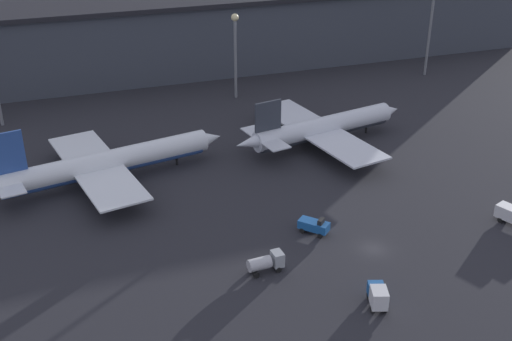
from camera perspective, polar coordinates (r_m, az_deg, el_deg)
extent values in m
plane|color=#26262B|center=(102.44, 10.39, -6.86)|extent=(600.00, 600.00, 0.00)
cube|color=#3D424C|center=(181.41, -4.22, 11.91)|extent=(191.30, 20.49, 19.13)
cylinder|color=white|center=(121.75, -13.16, 0.74)|extent=(40.01, 11.81, 4.19)
cylinder|color=#2D519E|center=(122.06, -13.13, 0.44)|extent=(37.93, 10.80, 3.56)
cone|color=white|center=(128.54, -4.18, 2.85)|extent=(5.71, 4.88, 3.98)
cube|color=#2D519E|center=(116.38, -21.29, 1.46)|extent=(5.84, 1.52, 7.40)
cube|color=white|center=(118.45, -21.25, -0.89)|extent=(6.42, 12.57, 0.24)
cube|color=white|center=(121.50, -14.03, 0.31)|extent=(15.46, 34.44, 0.36)
cylinder|color=gray|center=(130.55, -14.69, 1.46)|extent=(4.97, 3.15, 2.31)
cylinder|color=gray|center=(114.41, -11.98, -1.98)|extent=(4.97, 3.15, 2.31)
cylinder|color=black|center=(127.15, -7.06, 0.92)|extent=(0.50, 0.50, 1.89)
cylinder|color=black|center=(124.07, -14.13, -0.43)|extent=(0.50, 0.50, 1.89)
cylinder|color=black|center=(121.17, -13.66, -1.06)|extent=(0.50, 0.50, 1.89)
cylinder|color=silver|center=(134.79, 6.07, 3.92)|extent=(32.82, 10.35, 4.15)
cylinder|color=#333842|center=(135.07, 6.05, 3.64)|extent=(31.10, 9.43, 3.53)
cone|color=silver|center=(145.20, 11.73, 5.21)|extent=(5.64, 4.82, 3.94)
cone|color=silver|center=(125.74, -0.53, 2.49)|extent=(6.78, 4.66, 3.53)
cube|color=#333842|center=(125.75, 1.08, 4.86)|extent=(5.78, 1.51, 6.05)
cube|color=silver|center=(127.19, 0.81, 2.94)|extent=(6.57, 13.55, 0.24)
cube|color=silver|center=(134.10, 5.49, 3.58)|extent=(15.90, 37.18, 0.36)
cylinder|color=gray|center=(142.80, 3.46, 4.54)|extent=(4.92, 3.12, 2.28)
cylinder|color=gray|center=(127.91, 8.42, 1.53)|extent=(4.92, 3.12, 2.28)
cylinder|color=black|center=(142.54, 9.75, 3.67)|extent=(0.50, 0.50, 1.87)
cylinder|color=black|center=(136.32, 5.05, 2.86)|extent=(0.50, 0.50, 1.87)
cylinder|color=black|center=(133.87, 5.85, 2.36)|extent=(0.50, 0.50, 1.87)
cube|color=#9EA3A8|center=(95.48, 1.91, -7.82)|extent=(1.69, 2.21, 2.18)
cylinder|color=#B7B7BC|center=(94.58, 0.31, -8.29)|extent=(3.55, 2.14, 1.90)
cylinder|color=black|center=(96.77, 1.58, -8.27)|extent=(0.94, 0.59, 0.90)
cylinder|color=black|center=(95.60, 1.98, -8.77)|extent=(0.94, 0.59, 0.90)
cylinder|color=black|center=(95.60, -0.37, -8.75)|extent=(0.94, 0.59, 0.90)
cylinder|color=black|center=(94.42, 0.01, -9.26)|extent=(0.94, 0.59, 0.90)
cube|color=silver|center=(114.58, 21.62, -3.53)|extent=(3.80, 4.82, 2.16)
cylinder|color=black|center=(116.26, 21.36, -3.79)|extent=(0.89, 1.06, 0.90)
cylinder|color=black|center=(114.83, 20.91, -4.10)|extent=(0.89, 1.06, 0.90)
cube|color=#195199|center=(104.35, 5.16, -4.87)|extent=(4.89, 5.09, 1.41)
cube|color=black|center=(103.37, 5.81, -4.52)|extent=(1.58, 1.52, 0.80)
cylinder|color=black|center=(104.98, 6.10, -5.34)|extent=(1.00, 1.03, 0.90)
cylinder|color=black|center=(103.73, 5.75, -5.75)|extent=(1.00, 1.03, 0.90)
cylinder|color=black|center=(106.01, 4.53, -4.91)|extent=(1.00, 1.03, 0.90)
cylinder|color=black|center=(104.77, 4.17, -5.32)|extent=(1.00, 1.03, 0.90)
cube|color=#195199|center=(91.41, 10.57, -10.25)|extent=(2.49, 1.96, 1.86)
cube|color=silver|center=(89.33, 10.87, -11.03)|extent=(2.94, 3.33, 2.48)
cylinder|color=black|center=(91.87, 10.02, -10.92)|extent=(0.80, 1.02, 0.90)
cylinder|color=black|center=(92.18, 11.03, -10.88)|extent=(0.80, 1.02, 0.90)
cylinder|color=black|center=(89.65, 10.34, -12.05)|extent=(0.80, 1.02, 0.90)
cylinder|color=black|center=(89.97, 11.38, -12.00)|extent=(0.80, 1.02, 0.90)
cylinder|color=slate|center=(158.64, -1.84, 9.82)|extent=(0.70, 0.70, 19.39)
sphere|color=beige|center=(155.94, -1.89, 13.44)|extent=(1.80, 1.80, 1.80)
cylinder|color=slate|center=(180.57, 15.26, 12.43)|extent=(0.70, 0.70, 27.93)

